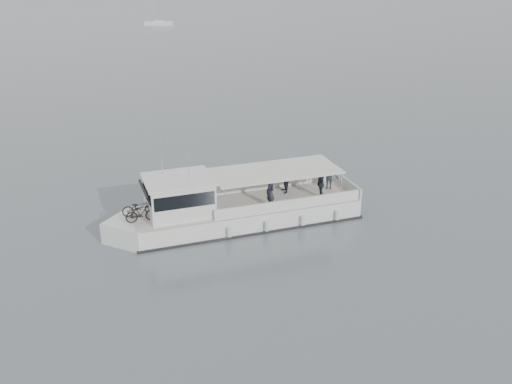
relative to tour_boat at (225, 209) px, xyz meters
name	(u,v)px	position (x,y,z in m)	size (l,w,h in m)	color
ground	(168,268)	(-3.57, -3.22, -0.90)	(1400.00, 1400.00, 0.00)	#50595F
tour_boat	(225,209)	(0.00, 0.00, 0.00)	(13.04, 3.37, 5.46)	white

